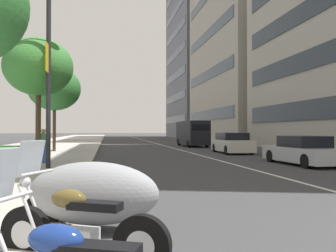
{
  "coord_description": "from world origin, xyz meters",
  "views": [
    {
      "loc": [
        -3.13,
        5.93,
        1.62
      ],
      "look_at": [
        15.18,
        2.78,
        1.84
      ],
      "focal_mm": 38.09,
      "sensor_mm": 36.0,
      "label": 1
    }
  ],
  "objects_px": {
    "motorcycle_nearest_camera": "(78,229)",
    "street_tree_mid_sidewalk": "(38,67)",
    "pedestrian_on_plaza": "(43,146)",
    "car_approaching_light": "(232,143)",
    "motorcycle_mid_row": "(92,194)",
    "street_tree_by_lamp_post": "(54,89)",
    "street_lamp_with_banners": "(56,38)",
    "delivery_van_ahead": "(192,133)",
    "car_following_behind": "(303,151)"
  },
  "relations": [
    {
      "from": "car_following_behind",
      "to": "street_tree_mid_sidewalk",
      "type": "bearing_deg",
      "value": 86.5
    },
    {
      "from": "car_approaching_light",
      "to": "street_tree_mid_sidewalk",
      "type": "relative_size",
      "value": 0.86
    },
    {
      "from": "motorcycle_nearest_camera",
      "to": "street_tree_by_lamp_post",
      "type": "distance_m",
      "value": 22.34
    },
    {
      "from": "car_approaching_light",
      "to": "pedestrian_on_plaza",
      "type": "bearing_deg",
      "value": 124.7
    },
    {
      "from": "car_approaching_light",
      "to": "street_lamp_with_banners",
      "type": "bearing_deg",
      "value": 133.58
    },
    {
      "from": "car_approaching_light",
      "to": "delivery_van_ahead",
      "type": "xyz_separation_m",
      "value": [
        10.74,
        0.28,
        0.66
      ]
    },
    {
      "from": "car_following_behind",
      "to": "street_lamp_with_banners",
      "type": "height_order",
      "value": "street_lamp_with_banners"
    },
    {
      "from": "motorcycle_nearest_camera",
      "to": "car_approaching_light",
      "type": "distance_m",
      "value": 21.62
    },
    {
      "from": "street_tree_by_lamp_post",
      "to": "delivery_van_ahead",
      "type": "bearing_deg",
      "value": -54.36
    },
    {
      "from": "delivery_van_ahead",
      "to": "pedestrian_on_plaza",
      "type": "height_order",
      "value": "delivery_van_ahead"
    },
    {
      "from": "motorcycle_mid_row",
      "to": "pedestrian_on_plaza",
      "type": "xyz_separation_m",
      "value": [
        10.76,
        2.56,
        0.31
      ]
    },
    {
      "from": "car_approaching_light",
      "to": "pedestrian_on_plaza",
      "type": "xyz_separation_m",
      "value": [
        -7.41,
        11.51,
        0.23
      ]
    },
    {
      "from": "motorcycle_mid_row",
      "to": "pedestrian_on_plaza",
      "type": "bearing_deg",
      "value": -60.54
    },
    {
      "from": "street_tree_mid_sidewalk",
      "to": "car_approaching_light",
      "type": "bearing_deg",
      "value": -54.67
    },
    {
      "from": "car_following_behind",
      "to": "delivery_van_ahead",
      "type": "bearing_deg",
      "value": 0.19
    },
    {
      "from": "motorcycle_nearest_camera",
      "to": "street_lamp_with_banners",
      "type": "xyz_separation_m",
      "value": [
        10.12,
        1.65,
        4.79
      ]
    },
    {
      "from": "street_tree_mid_sidewalk",
      "to": "pedestrian_on_plaza",
      "type": "bearing_deg",
      "value": -5.31
    },
    {
      "from": "motorcycle_nearest_camera",
      "to": "car_approaching_light",
      "type": "height_order",
      "value": "motorcycle_nearest_camera"
    },
    {
      "from": "motorcycle_mid_row",
      "to": "street_lamp_with_banners",
      "type": "distance_m",
      "value": 9.97
    },
    {
      "from": "street_tree_by_lamp_post",
      "to": "pedestrian_on_plaza",
      "type": "distance_m",
      "value": 10.19
    },
    {
      "from": "motorcycle_nearest_camera",
      "to": "street_tree_mid_sidewalk",
      "type": "bearing_deg",
      "value": -51.21
    },
    {
      "from": "motorcycle_nearest_camera",
      "to": "car_following_behind",
      "type": "relative_size",
      "value": 0.43
    },
    {
      "from": "motorcycle_mid_row",
      "to": "car_approaching_light",
      "type": "xyz_separation_m",
      "value": [
        18.17,
        -8.95,
        0.08
      ]
    },
    {
      "from": "motorcycle_mid_row",
      "to": "street_tree_by_lamp_post",
      "type": "bearing_deg",
      "value": -64.32
    },
    {
      "from": "car_approaching_light",
      "to": "motorcycle_mid_row",
      "type": "bearing_deg",
      "value": 155.71
    },
    {
      "from": "motorcycle_nearest_camera",
      "to": "street_tree_mid_sidewalk",
      "type": "distance_m",
      "value": 12.32
    },
    {
      "from": "street_lamp_with_banners",
      "to": "motorcycle_mid_row",
      "type": "bearing_deg",
      "value": -168.59
    },
    {
      "from": "delivery_van_ahead",
      "to": "car_approaching_light",
      "type": "bearing_deg",
      "value": -179.57
    },
    {
      "from": "motorcycle_mid_row",
      "to": "car_following_behind",
      "type": "bearing_deg",
      "value": -118.09
    },
    {
      "from": "delivery_van_ahead",
      "to": "street_lamp_with_banners",
      "type": "height_order",
      "value": "street_lamp_with_banners"
    },
    {
      "from": "car_following_behind",
      "to": "car_approaching_light",
      "type": "xyz_separation_m",
      "value": [
        8.58,
        0.37,
        0.07
      ]
    },
    {
      "from": "street_tree_mid_sidewalk",
      "to": "pedestrian_on_plaza",
      "type": "relative_size",
      "value": 3.5
    },
    {
      "from": "street_tree_by_lamp_post",
      "to": "pedestrian_on_plaza",
      "type": "xyz_separation_m",
      "value": [
        -9.48,
        -0.86,
        -3.64
      ]
    },
    {
      "from": "car_following_behind",
      "to": "car_approaching_light",
      "type": "distance_m",
      "value": 8.59
    },
    {
      "from": "street_tree_mid_sidewalk",
      "to": "pedestrian_on_plaza",
      "type": "height_order",
      "value": "street_tree_mid_sidewalk"
    },
    {
      "from": "street_tree_mid_sidewalk",
      "to": "street_lamp_with_banners",
      "type": "bearing_deg",
      "value": -145.73
    },
    {
      "from": "motorcycle_mid_row",
      "to": "delivery_van_ahead",
      "type": "bearing_deg",
      "value": -90.62
    },
    {
      "from": "motorcycle_mid_row",
      "to": "street_lamp_with_banners",
      "type": "relative_size",
      "value": 0.26
    },
    {
      "from": "car_approaching_light",
      "to": "street_tree_by_lamp_post",
      "type": "distance_m",
      "value": 13.12
    },
    {
      "from": "car_approaching_light",
      "to": "street_tree_by_lamp_post",
      "type": "relative_size",
      "value": 0.78
    },
    {
      "from": "car_following_behind",
      "to": "street_lamp_with_banners",
      "type": "bearing_deg",
      "value": 93.09
    },
    {
      "from": "motorcycle_mid_row",
      "to": "pedestrian_on_plaza",
      "type": "relative_size",
      "value": 1.48
    },
    {
      "from": "delivery_van_ahead",
      "to": "street_lamp_with_banners",
      "type": "distance_m",
      "value": 23.11
    },
    {
      "from": "delivery_van_ahead",
      "to": "pedestrian_on_plaza",
      "type": "distance_m",
      "value": 21.35
    },
    {
      "from": "pedestrian_on_plaza",
      "to": "street_lamp_with_banners",
      "type": "bearing_deg",
      "value": 25.21
    },
    {
      "from": "motorcycle_nearest_camera",
      "to": "street_tree_mid_sidewalk",
      "type": "xyz_separation_m",
      "value": [
        11.43,
        2.54,
        3.85
      ]
    },
    {
      "from": "street_tree_by_lamp_post",
      "to": "motorcycle_nearest_camera",
      "type": "bearing_deg",
      "value": -171.29
    },
    {
      "from": "street_tree_by_lamp_post",
      "to": "pedestrian_on_plaza",
      "type": "relative_size",
      "value": 3.87
    },
    {
      "from": "car_following_behind",
      "to": "pedestrian_on_plaza",
      "type": "xyz_separation_m",
      "value": [
        1.17,
        11.87,
        0.3
      ]
    },
    {
      "from": "car_following_behind",
      "to": "street_tree_by_lamp_post",
      "type": "xyz_separation_m",
      "value": [
        10.65,
        12.74,
        3.93
      ]
    }
  ]
}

